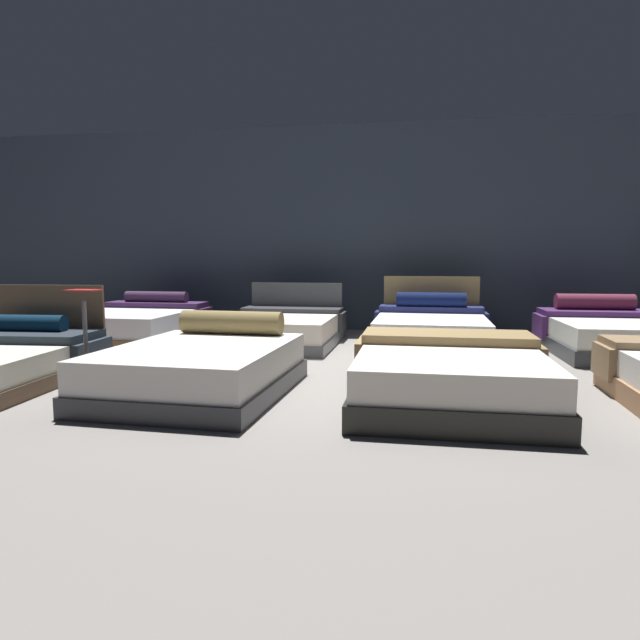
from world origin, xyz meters
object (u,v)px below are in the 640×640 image
bed_1 (202,368)px  bed_5 (283,329)px  bed_6 (431,330)px  price_sign (86,354)px  bed_4 (136,325)px  bed_7 (610,335)px  bed_2 (450,376)px

bed_1 → bed_5: bearing=91.2°
bed_6 → price_sign: size_ratio=2.16×
bed_4 → bed_7: bearing=0.9°
bed_1 → price_sign: size_ratio=2.19×
bed_4 → bed_7: bed_7 is taller
bed_5 → bed_2: bearing=-52.8°
bed_2 → price_sign: price_sign is taller
bed_1 → bed_4: 3.64m
bed_2 → bed_4: size_ratio=0.96×
bed_2 → bed_6: 3.00m
bed_4 → bed_5: 2.27m
bed_6 → bed_4: bearing=-177.5°
bed_5 → price_sign: size_ratio=2.07×
bed_2 → bed_5: size_ratio=0.98×
bed_2 → bed_4: bearing=147.1°
bed_2 → bed_7: bed_7 is taller
bed_5 → bed_7: bearing=-0.0°
bed_5 → bed_6: bearing=2.2°
bed_1 → bed_7: 5.30m
bed_1 → bed_6: bed_6 is taller
bed_1 → bed_4: bed_4 is taller
bed_1 → price_sign: (-1.06, -0.16, 0.13)m
bed_1 → bed_7: size_ratio=1.06×
bed_4 → bed_7: size_ratio=1.02×
bed_1 → bed_5: 2.94m
bed_5 → bed_7: bed_5 is taller
bed_7 → price_sign: size_ratio=2.08×
bed_2 → bed_4: 5.31m
bed_2 → price_sign: size_ratio=2.03×
bed_1 → bed_5: bed_5 is taller
bed_5 → bed_7: size_ratio=1.00×
bed_5 → bed_6: size_ratio=0.96×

